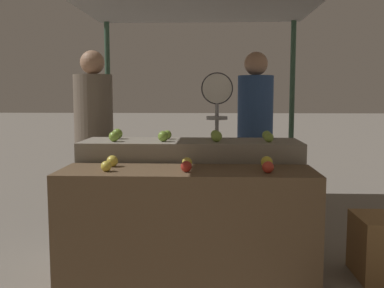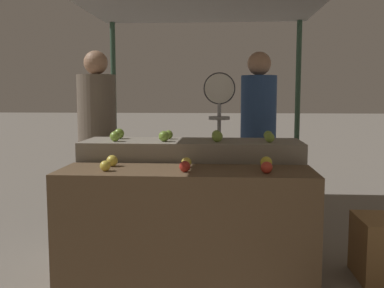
% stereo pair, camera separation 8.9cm
% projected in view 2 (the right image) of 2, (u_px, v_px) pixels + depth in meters
% --- Properties ---
extents(ground_plane, '(60.00, 60.00, 0.00)m').
position_uv_depth(ground_plane, '(186.00, 286.00, 3.27)').
color(ground_plane, gray).
extents(display_counter_front, '(1.81, 0.55, 0.86)m').
position_uv_depth(display_counter_front, '(186.00, 229.00, 3.22)').
color(display_counter_front, brown).
rests_on(display_counter_front, ground_plane).
extents(display_counter_back, '(1.81, 0.55, 1.00)m').
position_uv_depth(display_counter_back, '(192.00, 199.00, 3.81)').
color(display_counter_back, gray).
rests_on(display_counter_back, ground_plane).
extents(apple_front_0, '(0.07, 0.07, 0.07)m').
position_uv_depth(apple_front_0, '(105.00, 166.00, 3.11)').
color(apple_front_0, yellow).
rests_on(apple_front_0, display_counter_front).
extents(apple_front_1, '(0.08, 0.08, 0.08)m').
position_uv_depth(apple_front_1, '(185.00, 166.00, 3.07)').
color(apple_front_1, '#B72D23').
rests_on(apple_front_1, display_counter_front).
extents(apple_front_2, '(0.08, 0.08, 0.08)m').
position_uv_depth(apple_front_2, '(267.00, 167.00, 3.02)').
color(apple_front_2, red).
rests_on(apple_front_2, display_counter_front).
extents(apple_front_3, '(0.08, 0.08, 0.08)m').
position_uv_depth(apple_front_3, '(112.00, 161.00, 3.31)').
color(apple_front_3, yellow).
rests_on(apple_front_3, display_counter_front).
extents(apple_front_4, '(0.07, 0.07, 0.07)m').
position_uv_depth(apple_front_4, '(186.00, 162.00, 3.27)').
color(apple_front_4, yellow).
rests_on(apple_front_4, display_counter_front).
extents(apple_front_5, '(0.09, 0.09, 0.09)m').
position_uv_depth(apple_front_5, '(266.00, 162.00, 3.22)').
color(apple_front_5, gold).
rests_on(apple_front_5, display_counter_front).
extents(apple_back_0, '(0.08, 0.08, 0.08)m').
position_uv_depth(apple_back_0, '(115.00, 136.00, 3.67)').
color(apple_back_0, '#84AD3D').
rests_on(apple_back_0, display_counter_back).
extents(apple_back_1, '(0.09, 0.09, 0.09)m').
position_uv_depth(apple_back_1, '(164.00, 136.00, 3.67)').
color(apple_back_1, '#7AA338').
rests_on(apple_back_1, display_counter_back).
extents(apple_back_2, '(0.09, 0.09, 0.09)m').
position_uv_depth(apple_back_2, '(217.00, 136.00, 3.63)').
color(apple_back_2, '#8EB247').
rests_on(apple_back_2, display_counter_back).
extents(apple_back_3, '(0.08, 0.08, 0.08)m').
position_uv_depth(apple_back_3, '(270.00, 138.00, 3.59)').
color(apple_back_3, '#8EB247').
rests_on(apple_back_3, display_counter_back).
extents(apple_back_4, '(0.09, 0.09, 0.09)m').
position_uv_depth(apple_back_4, '(119.00, 134.00, 3.89)').
color(apple_back_4, '#7AA338').
rests_on(apple_back_4, display_counter_back).
extents(apple_back_5, '(0.08, 0.08, 0.08)m').
position_uv_depth(apple_back_5, '(168.00, 135.00, 3.87)').
color(apple_back_5, '#84AD3D').
rests_on(apple_back_5, display_counter_back).
extents(apple_back_6, '(0.08, 0.08, 0.08)m').
position_uv_depth(apple_back_6, '(217.00, 135.00, 3.84)').
color(apple_back_6, '#84AD3D').
rests_on(apple_back_6, display_counter_back).
extents(apple_back_7, '(0.08, 0.08, 0.08)m').
position_uv_depth(apple_back_7, '(268.00, 135.00, 3.80)').
color(apple_back_7, '#8EB247').
rests_on(apple_back_7, display_counter_back).
extents(produce_scale, '(0.30, 0.20, 1.59)m').
position_uv_depth(produce_scale, '(219.00, 118.00, 4.26)').
color(produce_scale, '#99999E').
rests_on(produce_scale, ground_plane).
extents(person_vendor_at_scale, '(0.46, 0.46, 1.82)m').
position_uv_depth(person_vendor_at_scale, '(258.00, 127.00, 4.60)').
color(person_vendor_at_scale, '#2D2D38').
rests_on(person_vendor_at_scale, ground_plane).
extents(person_customer_left, '(0.50, 0.50, 1.83)m').
position_uv_depth(person_customer_left, '(97.00, 127.00, 4.57)').
color(person_customer_left, '#2D2D38').
rests_on(person_customer_left, ground_plane).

